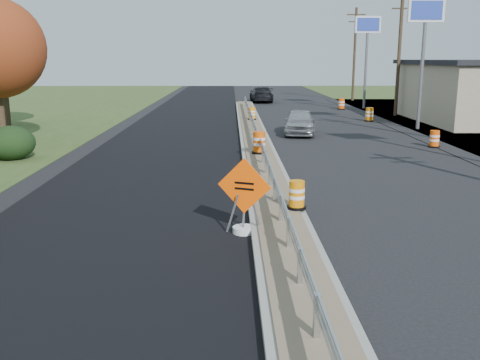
{
  "coord_description": "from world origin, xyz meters",
  "views": [
    {
      "loc": [
        -1.3,
        -17.44,
        4.4
      ],
      "look_at": [
        -1.05,
        -3.03,
        1.1
      ],
      "focal_mm": 40.0,
      "sensor_mm": 36.0,
      "label": 1
    }
  ],
  "objects_px": {
    "barrel_median_far": "(252,114)",
    "car_silver": "(300,122)",
    "barrel_shoulder_far": "(341,104)",
    "barrel_shoulder_near": "(434,139)",
    "barrel_shoulder_mid": "(369,115)",
    "caution_sign": "(244,215)",
    "barrel_median_near": "(297,195)",
    "car_dark_far": "(261,94)",
    "barrel_median_mid": "(259,143)"
  },
  "relations": [
    {
      "from": "barrel_shoulder_near",
      "to": "barrel_shoulder_mid",
      "type": "height_order",
      "value": "barrel_shoulder_mid"
    },
    {
      "from": "barrel_shoulder_far",
      "to": "barrel_median_far",
      "type": "bearing_deg",
      "value": -129.9
    },
    {
      "from": "barrel_median_mid",
      "to": "barrel_shoulder_mid",
      "type": "xyz_separation_m",
      "value": [
        8.58,
        14.27,
        -0.23
      ]
    },
    {
      "from": "caution_sign",
      "to": "barrel_shoulder_mid",
      "type": "xyz_separation_m",
      "value": [
        9.5,
        24.74,
        -0.04
      ]
    },
    {
      "from": "barrel_shoulder_mid",
      "to": "barrel_shoulder_far",
      "type": "distance_m",
      "value": 8.91
    },
    {
      "from": "caution_sign",
      "to": "barrel_median_near",
      "type": "xyz_separation_m",
      "value": [
        1.52,
        1.47,
        0.12
      ]
    },
    {
      "from": "caution_sign",
      "to": "barrel_median_near",
      "type": "relative_size",
      "value": 2.44
    },
    {
      "from": "barrel_shoulder_mid",
      "to": "barrel_median_mid",
      "type": "bearing_deg",
      "value": -121.0
    },
    {
      "from": "caution_sign",
      "to": "barrel_shoulder_mid",
      "type": "height_order",
      "value": "caution_sign"
    },
    {
      "from": "barrel_median_mid",
      "to": "barrel_median_far",
      "type": "xyz_separation_m",
      "value": [
        0.21,
        13.38,
        -0.06
      ]
    },
    {
      "from": "barrel_shoulder_near",
      "to": "barrel_median_mid",
      "type": "bearing_deg",
      "value": -162.04
    },
    {
      "from": "barrel_median_mid",
      "to": "barrel_median_near",
      "type": "bearing_deg",
      "value": -86.24
    },
    {
      "from": "barrel_median_near",
      "to": "barrel_shoulder_mid",
      "type": "distance_m",
      "value": 24.6
    },
    {
      "from": "barrel_median_far",
      "to": "barrel_shoulder_near",
      "type": "relative_size",
      "value": 0.99
    },
    {
      "from": "caution_sign",
      "to": "barrel_shoulder_near",
      "type": "height_order",
      "value": "caution_sign"
    },
    {
      "from": "caution_sign",
      "to": "barrel_median_far",
      "type": "distance_m",
      "value": 23.88
    },
    {
      "from": "barrel_median_near",
      "to": "barrel_shoulder_near",
      "type": "xyz_separation_m",
      "value": [
        8.39,
        11.91,
        -0.21
      ]
    },
    {
      "from": "caution_sign",
      "to": "barrel_median_mid",
      "type": "xyz_separation_m",
      "value": [
        0.93,
        10.47,
        0.2
      ]
    },
    {
      "from": "barrel_shoulder_far",
      "to": "car_dark_far",
      "type": "bearing_deg",
      "value": 128.14
    },
    {
      "from": "barrel_shoulder_far",
      "to": "barrel_shoulder_near",
      "type": "bearing_deg",
      "value": -88.35
    },
    {
      "from": "caution_sign",
      "to": "barrel_shoulder_near",
      "type": "distance_m",
      "value": 16.65
    },
    {
      "from": "caution_sign",
      "to": "car_dark_far",
      "type": "xyz_separation_m",
      "value": [
        2.79,
        41.99,
        0.28
      ]
    },
    {
      "from": "car_silver",
      "to": "car_dark_far",
      "type": "relative_size",
      "value": 0.8
    },
    {
      "from": "barrel_shoulder_near",
      "to": "barrel_shoulder_mid",
      "type": "bearing_deg",
      "value": 92.07
    },
    {
      "from": "barrel_median_near",
      "to": "barrel_shoulder_mid",
      "type": "xyz_separation_m",
      "value": [
        7.98,
        23.27,
        -0.15
      ]
    },
    {
      "from": "barrel_median_far",
      "to": "barrel_shoulder_far",
      "type": "bearing_deg",
      "value": 50.1
    },
    {
      "from": "caution_sign",
      "to": "barrel_shoulder_far",
      "type": "distance_m",
      "value": 34.92
    },
    {
      "from": "barrel_shoulder_near",
      "to": "barrel_shoulder_far",
      "type": "relative_size",
      "value": 0.88
    },
    {
      "from": "barrel_shoulder_mid",
      "to": "car_silver",
      "type": "relative_size",
      "value": 0.23
    },
    {
      "from": "barrel_shoulder_mid",
      "to": "barrel_shoulder_far",
      "type": "relative_size",
      "value": 1.01
    },
    {
      "from": "barrel_shoulder_mid",
      "to": "car_dark_far",
      "type": "height_order",
      "value": "car_dark_far"
    },
    {
      "from": "barrel_median_far",
      "to": "car_silver",
      "type": "height_order",
      "value": "car_silver"
    },
    {
      "from": "barrel_median_near",
      "to": "barrel_median_mid",
      "type": "xyz_separation_m",
      "value": [
        -0.59,
        9.0,
        0.08
      ]
    },
    {
      "from": "barrel_median_near",
      "to": "barrel_median_far",
      "type": "relative_size",
      "value": 0.95
    },
    {
      "from": "barrel_shoulder_mid",
      "to": "barrel_shoulder_far",
      "type": "xyz_separation_m",
      "value": [
        -0.17,
        8.91,
        -0.0
      ]
    },
    {
      "from": "barrel_shoulder_mid",
      "to": "car_silver",
      "type": "height_order",
      "value": "car_silver"
    },
    {
      "from": "barrel_median_near",
      "to": "car_silver",
      "type": "bearing_deg",
      "value": 82.49
    },
    {
      "from": "barrel_median_far",
      "to": "car_silver",
      "type": "bearing_deg",
      "value": -65.29
    },
    {
      "from": "barrel_shoulder_near",
      "to": "barrel_median_far",
      "type": "bearing_deg",
      "value": 129.99
    },
    {
      "from": "caution_sign",
      "to": "barrel_shoulder_far",
      "type": "relative_size",
      "value": 2.04
    },
    {
      "from": "barrel_shoulder_far",
      "to": "car_silver",
      "type": "bearing_deg",
      "value": -109.95
    },
    {
      "from": "caution_sign",
      "to": "barrel_shoulder_near",
      "type": "xyz_separation_m",
      "value": [
        9.91,
        13.38,
        -0.09
      ]
    },
    {
      "from": "car_silver",
      "to": "car_dark_far",
      "type": "distance_m",
      "value": 23.79
    },
    {
      "from": "caution_sign",
      "to": "barrel_shoulder_near",
      "type": "relative_size",
      "value": 2.31
    },
    {
      "from": "car_dark_far",
      "to": "car_silver",
      "type": "bearing_deg",
      "value": 91.52
    },
    {
      "from": "barrel_median_near",
      "to": "barrel_shoulder_near",
      "type": "distance_m",
      "value": 14.57
    },
    {
      "from": "caution_sign",
      "to": "barrel_median_mid",
      "type": "distance_m",
      "value": 10.51
    },
    {
      "from": "barrel_median_mid",
      "to": "barrel_shoulder_far",
      "type": "bearing_deg",
      "value": 70.08
    },
    {
      "from": "barrel_shoulder_mid",
      "to": "car_dark_far",
      "type": "xyz_separation_m",
      "value": [
        -6.72,
        17.25,
        0.32
      ]
    },
    {
      "from": "caution_sign",
      "to": "barrel_median_near",
      "type": "distance_m",
      "value": 2.12
    }
  ]
}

